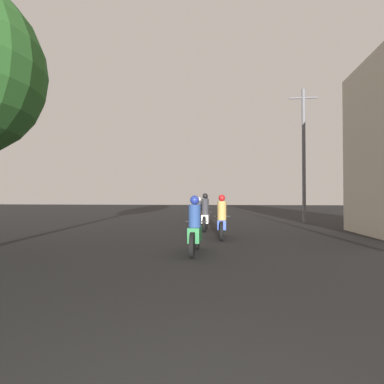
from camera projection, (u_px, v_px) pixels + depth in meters
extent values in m
cylinder|color=black|center=(197.00, 238.00, 8.52)|extent=(0.10, 0.62, 0.62)
cylinder|color=black|center=(192.00, 245.00, 7.28)|extent=(0.10, 0.62, 0.62)
cube|color=#1E6B33|center=(195.00, 234.00, 7.90)|extent=(0.30, 0.88, 0.38)
cylinder|color=black|center=(197.00, 222.00, 8.31)|extent=(0.60, 0.04, 0.04)
cylinder|color=navy|center=(195.00, 216.00, 7.82)|extent=(0.32, 0.32, 0.59)
sphere|color=navy|center=(195.00, 200.00, 7.83)|extent=(0.24, 0.24, 0.24)
cylinder|color=black|center=(222.00, 227.00, 11.49)|extent=(0.10, 0.66, 0.66)
cylinder|color=black|center=(222.00, 231.00, 10.15)|extent=(0.10, 0.66, 0.66)
cube|color=#1E389E|center=(222.00, 224.00, 10.83)|extent=(0.30, 0.89, 0.33)
cylinder|color=black|center=(222.00, 216.00, 11.27)|extent=(0.60, 0.04, 0.04)
cylinder|color=#B28E47|center=(222.00, 211.00, 10.75)|extent=(0.32, 0.32, 0.67)
sphere|color=#A51919|center=(222.00, 198.00, 10.76)|extent=(0.24, 0.24, 0.24)
cylinder|color=black|center=(206.00, 222.00, 14.02)|extent=(0.10, 0.66, 0.66)
cylinder|color=black|center=(204.00, 224.00, 12.77)|extent=(0.10, 0.66, 0.66)
cube|color=silver|center=(205.00, 219.00, 13.40)|extent=(0.30, 0.78, 0.37)
cylinder|color=black|center=(206.00, 212.00, 13.81)|extent=(0.60, 0.04, 0.04)
cylinder|color=#2D2D33|center=(205.00, 207.00, 13.33)|extent=(0.32, 0.32, 0.72)
sphere|color=black|center=(205.00, 196.00, 13.34)|extent=(0.24, 0.24, 0.24)
cylinder|color=black|center=(200.00, 217.00, 18.10)|extent=(0.10, 0.63, 0.63)
cylinder|color=black|center=(198.00, 218.00, 16.84)|extent=(0.10, 0.63, 0.63)
cube|color=orange|center=(199.00, 214.00, 17.47)|extent=(0.30, 0.84, 0.38)
cylinder|color=black|center=(200.00, 209.00, 17.89)|extent=(0.60, 0.04, 0.04)
cylinder|color=#2D2D33|center=(199.00, 206.00, 17.40)|extent=(0.32, 0.32, 0.56)
sphere|color=silver|center=(199.00, 199.00, 17.41)|extent=(0.24, 0.24, 0.24)
cylinder|color=black|center=(207.00, 213.00, 22.60)|extent=(0.10, 0.59, 0.59)
cylinder|color=black|center=(206.00, 214.00, 21.33)|extent=(0.10, 0.59, 0.59)
cube|color=#ADADB2|center=(206.00, 211.00, 21.97)|extent=(0.30, 0.76, 0.33)
cylinder|color=black|center=(207.00, 208.00, 22.39)|extent=(0.60, 0.04, 0.04)
cylinder|color=#4C514C|center=(206.00, 204.00, 21.90)|extent=(0.32, 0.32, 0.71)
sphere|color=black|center=(206.00, 198.00, 21.91)|extent=(0.24, 0.24, 0.24)
cylinder|color=black|center=(198.00, 211.00, 26.46)|extent=(0.10, 0.56, 0.56)
cylinder|color=black|center=(197.00, 212.00, 25.16)|extent=(0.10, 0.56, 0.56)
cube|color=red|center=(198.00, 209.00, 25.82)|extent=(0.30, 0.77, 0.35)
cylinder|color=black|center=(198.00, 206.00, 26.25)|extent=(0.60, 0.04, 0.04)
cylinder|color=#4C514C|center=(197.00, 204.00, 25.75)|extent=(0.32, 0.32, 0.59)
sphere|color=#A51919|center=(197.00, 199.00, 25.76)|extent=(0.24, 0.24, 0.24)
cylinder|color=slate|center=(304.00, 156.00, 17.36)|extent=(0.20, 0.20, 7.78)
cylinder|color=slate|center=(303.00, 98.00, 17.43)|extent=(1.60, 0.10, 0.10)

